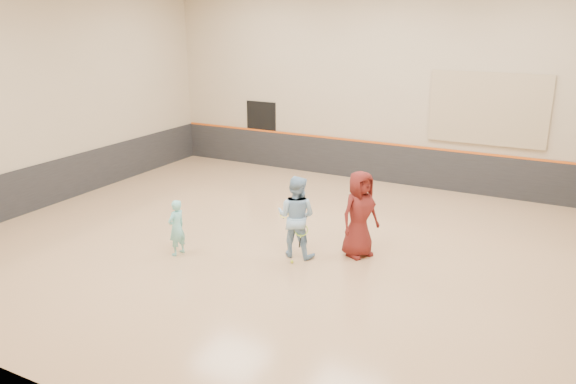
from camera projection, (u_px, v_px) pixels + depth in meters
The scene contains 14 objects.
room at pixel (302, 215), 12.24m from camera, with size 15.04×12.04×6.22m.
wainscot_back at pixel (387, 163), 17.35m from camera, with size 14.90×0.04×1.20m, color #232326.
wainscot_left at pixel (61, 180), 15.61m from camera, with size 0.04×11.90×1.20m, color #232326.
accent_stripe at pixel (388, 144), 17.15m from camera, with size 14.90×0.03×0.06m, color #D85914.
acoustic_panel at pixel (488, 109), 15.52m from camera, with size 3.20×0.08×2.00m, color tan.
doorway at pixel (261, 134), 19.20m from camera, with size 1.10×0.05×2.20m, color black.
girl at pixel (177, 228), 12.05m from camera, with size 0.45×0.30×1.24m, color #7CD7D4.
instructor at pixel (296, 216), 11.93m from camera, with size 0.87×0.68×1.78m, color #95C1E6.
young_man at pixel (360, 214), 11.92m from camera, with size 0.92×0.60×1.89m, color maroon.
held_racket at pixel (301, 230), 11.76m from camera, with size 0.48×0.48×0.47m, color #98C22A, non-canonical shape.
spare_racket at pixel (285, 214), 14.54m from camera, with size 0.60×0.60×0.10m, color #C1D42E, non-canonical shape.
ball_under_racket at pixel (292, 262), 11.78m from camera, with size 0.07×0.07×0.07m, color #C9D732.
ball_in_hand at pixel (364, 201), 11.73m from camera, with size 0.07×0.07×0.07m, color #AFC92E.
ball_beside_spare at pixel (297, 210), 14.90m from camera, with size 0.07×0.07×0.07m, color yellow.
Camera 1 is at (5.08, -10.34, 4.98)m, focal length 35.00 mm.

